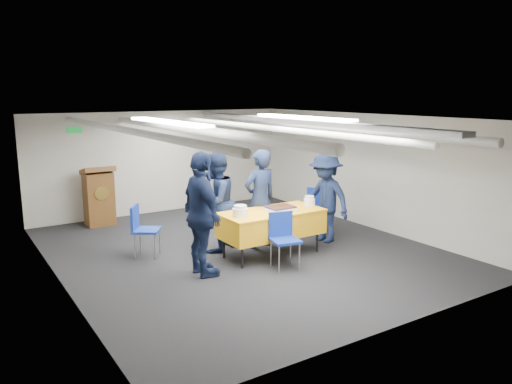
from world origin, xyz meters
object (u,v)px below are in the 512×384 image
at_px(sailor_b, 216,202).
at_px(sailor_d, 325,198).
at_px(chair_near, 283,234).
at_px(sheet_cake, 280,209).
at_px(chair_right, 315,206).
at_px(serving_table, 272,223).
at_px(podium, 99,196).
at_px(sailor_a, 260,199).
at_px(chair_left, 142,225).
at_px(sailor_c, 202,215).

height_order(sailor_b, sailor_d, sailor_b).
distance_m(chair_near, sailor_b, 1.43).
xyz_separation_m(sheet_cake, chair_right, (1.41, 0.79, -0.28)).
relative_size(serving_table, podium, 1.40).
height_order(serving_table, sheet_cake, sheet_cake).
relative_size(sailor_a, sailor_b, 1.01).
distance_m(sheet_cake, chair_near, 0.63).
xyz_separation_m(chair_near, chair_left, (-1.69, 1.70, 0.00)).
distance_m(serving_table, podium, 4.03).
bearing_deg(chair_left, podium, 90.70).
distance_m(podium, chair_near, 4.47).
relative_size(serving_table, sheet_cake, 3.67).
xyz_separation_m(podium, chair_left, (0.03, -2.43, -0.08)).
relative_size(podium, sailor_a, 0.72).
xyz_separation_m(serving_table, podium, (-1.89, 3.56, 0.05)).
bearing_deg(chair_right, sailor_b, 179.42).
bearing_deg(podium, chair_near, -67.35).
relative_size(sailor_b, sailor_c, 0.92).
height_order(chair_near, sailor_b, sailor_b).
relative_size(podium, sailor_d, 0.76).
distance_m(chair_near, sailor_c, 1.35).
bearing_deg(sailor_b, podium, -95.58).
bearing_deg(sheet_cake, chair_near, -120.61).
xyz_separation_m(sailor_c, sailor_d, (2.69, 0.37, -0.12)).
relative_size(chair_near, chair_right, 1.00).
xyz_separation_m(podium, sailor_d, (3.17, -3.42, 0.21)).
bearing_deg(podium, sailor_d, -47.17).
xyz_separation_m(sheet_cake, sailor_b, (-0.78, 0.81, 0.05)).
relative_size(sheet_cake, sailor_a, 0.27).
relative_size(chair_near, sailor_d, 0.53).
height_order(chair_right, sailor_a, sailor_a).
distance_m(serving_table, sailor_b, 1.04).
relative_size(chair_left, sailor_a, 0.50).
bearing_deg(chair_left, sailor_a, -18.42).
bearing_deg(chair_near, sailor_c, 164.92).
bearing_deg(podium, sailor_a, -57.28).
bearing_deg(chair_right, sailor_c, -162.18).
xyz_separation_m(podium, chair_near, (1.72, -4.12, -0.08)).
bearing_deg(podium, sheet_cake, -61.13).
height_order(serving_table, sailor_d, sailor_d).
xyz_separation_m(chair_left, sailor_c, (0.45, -1.36, 0.41)).
bearing_deg(serving_table, chair_right, 25.09).
relative_size(sheet_cake, chair_left, 0.55).
bearing_deg(serving_table, sailor_c, -170.79).
bearing_deg(chair_right, sailor_d, -112.70).
bearing_deg(chair_right, podium, 140.19).
height_order(podium, chair_near, podium).
bearing_deg(sailor_b, chair_right, 150.45).
distance_m(sheet_cake, podium, 4.16).
relative_size(sheet_cake, podium, 0.38).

